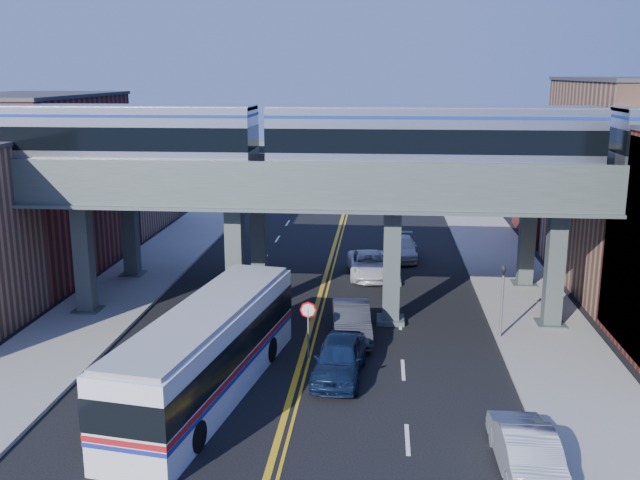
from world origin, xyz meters
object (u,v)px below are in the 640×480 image
(stop_sign, at_px, (308,320))
(car_parked_curb, at_px, (524,446))
(car_lane_d, at_px, (402,248))
(car_lane_b, at_px, (351,321))
(transit_bus, at_px, (208,352))
(transit_train, at_px, (431,140))
(car_lane_a, at_px, (339,358))
(car_lane_c, at_px, (369,265))
(traffic_signal, at_px, (502,294))

(stop_sign, relative_size, car_parked_curb, 0.54)
(car_lane_d, bearing_deg, car_parked_curb, -83.75)
(car_lane_b, relative_size, car_lane_d, 1.01)
(car_parked_curb, bearing_deg, transit_bus, -22.90)
(transit_train, height_order, stop_sign, transit_train)
(transit_bus, height_order, car_lane_b, transit_bus)
(car_lane_b, bearing_deg, car_lane_a, -99.52)
(car_lane_c, bearing_deg, stop_sign, -106.61)
(transit_bus, relative_size, car_lane_c, 2.50)
(car_parked_curb, bearing_deg, car_lane_d, -84.21)
(traffic_signal, bearing_deg, car_lane_c, 121.95)
(transit_bus, xyz_separation_m, car_lane_c, (5.97, 17.41, -1.00))
(car_lane_a, bearing_deg, car_lane_b, 89.97)
(transit_train, height_order, car_lane_c, transit_train)
(car_lane_b, height_order, car_lane_c, car_lane_b)
(traffic_signal, height_order, car_lane_c, traffic_signal)
(car_lane_a, distance_m, car_lane_c, 15.39)
(stop_sign, bearing_deg, traffic_signal, 18.63)
(transit_train, bearing_deg, stop_sign, -137.37)
(stop_sign, height_order, car_lane_d, stop_sign)
(stop_sign, height_order, car_lane_b, stop_sign)
(transit_train, distance_m, car_lane_b, 9.53)
(traffic_signal, height_order, car_lane_d, traffic_signal)
(car_parked_curb, bearing_deg, traffic_signal, -96.43)
(stop_sign, distance_m, car_parked_curb, 11.65)
(traffic_signal, height_order, car_lane_b, traffic_signal)
(traffic_signal, xyz_separation_m, car_lane_c, (-6.48, 10.39, -1.55))
(transit_train, distance_m, transit_bus, 14.81)
(traffic_signal, distance_m, car_lane_c, 12.34)
(traffic_signal, relative_size, car_lane_c, 0.76)
(transit_train, bearing_deg, transit_bus, -134.87)
(car_lane_a, relative_size, car_lane_c, 0.91)
(car_lane_b, relative_size, car_lane_c, 0.92)
(transit_bus, bearing_deg, car_lane_a, -58.71)
(car_parked_curb, bearing_deg, stop_sign, -48.68)
(transit_train, xyz_separation_m, car_parked_curb, (2.42, -13.55, -8.53))
(stop_sign, xyz_separation_m, car_lane_a, (1.50, -1.97, -0.92))
(transit_train, height_order, traffic_signal, transit_train)
(transit_train, height_order, car_parked_curb, transit_train)
(traffic_signal, relative_size, car_lane_b, 0.82)
(car_lane_d, bearing_deg, transit_bus, -110.95)
(stop_sign, distance_m, car_lane_a, 2.64)
(transit_train, bearing_deg, car_lane_a, -119.42)
(traffic_signal, xyz_separation_m, car_lane_d, (-4.34, 15.09, -1.58))
(transit_bus, distance_m, car_parked_curb, 12.31)
(car_lane_d, bearing_deg, car_lane_c, -115.33)
(car_lane_c, bearing_deg, transit_train, -76.62)
(car_lane_a, xyz_separation_m, car_parked_curb, (6.35, -6.57, -0.04))
(car_lane_b, height_order, car_parked_curb, car_lane_b)
(car_lane_c, height_order, car_parked_curb, car_parked_curb)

